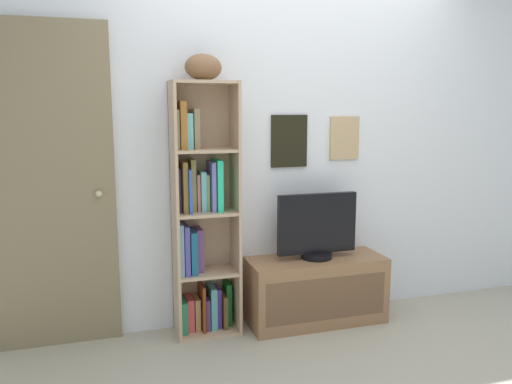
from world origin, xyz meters
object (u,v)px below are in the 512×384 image
bookshelf (201,222)px  television (317,227)px  door (43,189)px  football (203,67)px  tv_stand (316,290)px

bookshelf → television: 0.82m
bookshelf → door: door is taller
football → television: size_ratio=0.44×
tv_stand → door: bearing=174.6°
door → tv_stand: bearing=-5.4°
bookshelf → door: size_ratio=0.83×
bookshelf → television: bookshelf is taller
tv_stand → television: bearing=90.0°
football → television: bearing=-4.3°
bookshelf → door: (-0.98, 0.08, 0.26)m
television → door: 1.83m
football → door: (-1.01, 0.11, -0.75)m
television → door: door is taller
football → tv_stand: (0.78, -0.06, -1.54)m
football → bookshelf: bearing=134.5°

